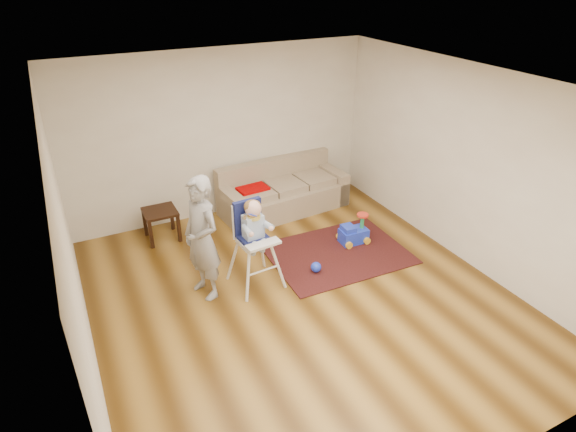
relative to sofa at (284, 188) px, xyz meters
name	(u,v)px	position (x,y,z in m)	size (l,w,h in m)	color
ground	(302,298)	(-0.87, -2.30, -0.41)	(5.50, 5.50, 0.00)	#4B2F0D
room_envelope	(283,146)	(-0.87, -1.77, 1.46)	(5.04, 5.52, 2.72)	beige
sofa	(284,188)	(0.00, 0.00, 0.00)	(2.21, 1.05, 0.83)	#9E856B
side_table	(162,224)	(-2.10, -0.01, -0.17)	(0.48, 0.48, 0.48)	black
area_rug	(338,253)	(0.09, -1.61, -0.41)	(1.96, 1.47, 0.02)	black
ride_on_toy	(354,229)	(0.47, -1.45, -0.17)	(0.41, 0.29, 0.45)	blue
toy_ball	(316,267)	(-0.44, -1.89, -0.33)	(0.15, 0.15, 0.15)	blue
high_chair	(254,245)	(-1.27, -1.74, 0.18)	(0.62, 0.62, 1.24)	silver
adult	(202,239)	(-1.92, -1.65, 0.40)	(0.59, 0.39, 1.63)	#979699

